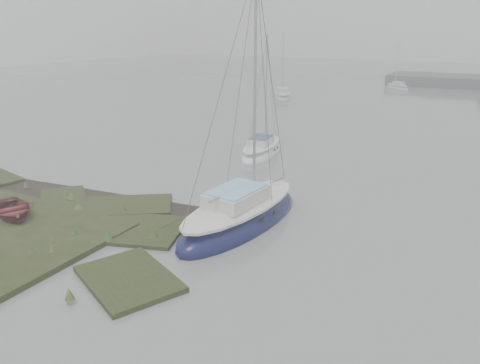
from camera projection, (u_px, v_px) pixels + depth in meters
name	position (u px, v px, depth m)	size (l,w,h in m)	color
ground	(360.00, 122.00, 40.88)	(160.00, 160.00, 0.00)	slate
sailboat_main	(241.00, 217.00, 19.53)	(3.32, 7.98, 10.95)	#0B0E36
sailboat_white	(262.00, 151.00, 30.25)	(2.65, 5.92, 8.07)	white
sailboat_far_a	(282.00, 96.00, 54.02)	(4.14, 5.80, 7.86)	#ADB0B6
sailboat_far_c	(397.00, 87.00, 62.13)	(4.22, 4.17, 6.30)	silver
dinghy	(12.00, 210.00, 19.85)	(2.06, 2.88, 0.60)	maroon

